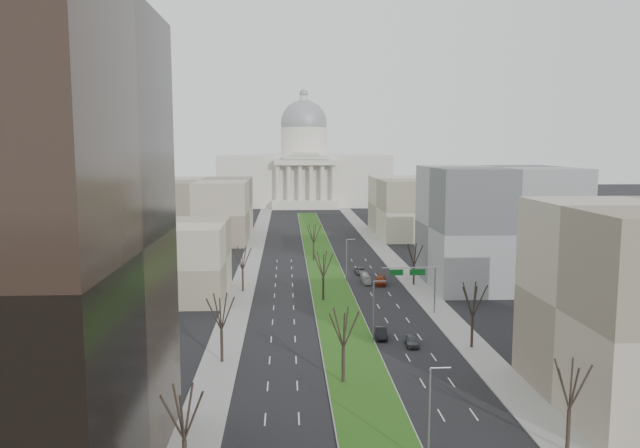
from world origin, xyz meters
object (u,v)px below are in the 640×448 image
object	(u,v)px
car_grey_near	(412,341)
car_grey_far	(361,271)
car_red	(381,281)
box_van	(366,279)
car_black	(381,333)

from	to	relation	value
car_grey_near	car_grey_far	world-z (taller)	car_grey_near
car_grey_near	car_red	distance (m)	39.42
car_red	box_van	xyz separation A→B (m)	(-2.78, 1.83, 0.08)
car_black	car_red	bearing A→B (deg)	86.10
box_van	car_grey_near	bearing A→B (deg)	-89.05
car_grey_near	car_grey_far	xyz separation A→B (m)	(-1.25, 50.26, -0.05)
car_grey_far	car_grey_near	bearing A→B (deg)	-89.36
car_red	car_grey_far	xyz separation A→B (m)	(-2.81, 10.87, -0.12)
car_grey_near	box_van	distance (m)	41.23
car_black	box_van	distance (m)	37.54
car_black	box_van	xyz separation A→B (m)	(2.57, 37.45, 0.12)
car_black	car_grey_far	distance (m)	46.57
car_grey_near	car_red	bearing A→B (deg)	91.18
car_black	car_red	distance (m)	36.02
car_grey_near	box_van	xyz separation A→B (m)	(-1.22, 41.22, 0.15)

